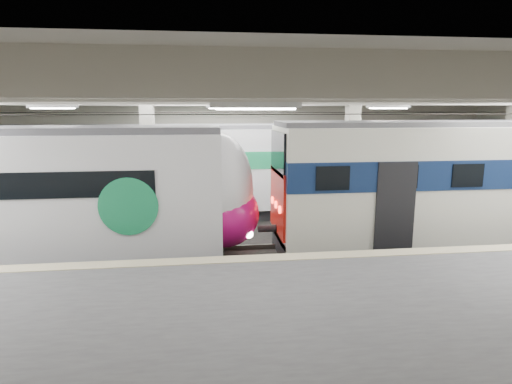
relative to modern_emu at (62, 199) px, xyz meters
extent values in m
cube|color=black|center=(5.31, 0.00, -2.19)|extent=(36.00, 24.00, 0.10)
cube|color=silver|center=(5.31, 0.00, 3.41)|extent=(36.00, 24.00, 0.20)
cube|color=beige|center=(5.31, 10.00, 0.61)|extent=(30.00, 0.10, 5.50)
cube|color=beige|center=(5.31, -10.00, 0.61)|extent=(30.00, 0.10, 5.50)
cube|color=#4F4E51|center=(5.31, -6.50, -1.59)|extent=(30.00, 7.00, 1.10)
cube|color=beige|center=(5.31, -3.25, -1.03)|extent=(30.00, 0.50, 0.02)
cube|color=beige|center=(2.31, 3.00, 0.61)|extent=(0.50, 0.50, 5.50)
cube|color=beige|center=(10.31, 3.00, 0.61)|extent=(0.50, 0.50, 5.50)
cube|color=beige|center=(17.31, 3.00, 0.61)|extent=(0.50, 0.50, 5.50)
cube|color=beige|center=(5.31, 0.00, 3.11)|extent=(30.00, 18.00, 0.50)
cube|color=#59544C|center=(5.31, 0.00, -2.06)|extent=(30.00, 1.52, 0.16)
cube|color=#59544C|center=(5.31, 5.50, -2.06)|extent=(30.00, 1.52, 0.16)
cylinder|color=black|center=(5.31, 0.00, 2.56)|extent=(30.00, 0.03, 0.03)
cylinder|color=black|center=(5.31, 5.50, 2.56)|extent=(30.00, 0.03, 0.03)
cube|color=white|center=(5.31, -2.00, 2.78)|extent=(26.00, 8.40, 0.12)
cube|color=white|center=(-1.19, 0.00, 0.18)|extent=(12.16, 2.71, 3.65)
ellipsoid|color=white|center=(4.89, 0.00, 0.18)|extent=(2.15, 2.66, 3.57)
ellipsoid|color=#BB0F67|center=(5.01, 0.00, -0.62)|extent=(2.28, 2.71, 2.19)
cylinder|color=#1B9558|center=(2.22, -1.38, 0.00)|extent=(1.68, 0.06, 1.68)
cube|color=#4C4C51|center=(-1.19, 0.00, 2.11)|extent=(12.16, 2.22, 0.20)
cube|color=black|center=(-1.19, 0.00, -1.79)|extent=(12.16, 1.90, 0.70)
cube|color=silver|center=(13.51, 0.00, 0.26)|extent=(13.38, 2.93, 3.81)
cube|color=#12254F|center=(13.51, 0.00, 0.72)|extent=(13.42, 2.99, 0.93)
cube|color=#AB140B|center=(6.78, 0.00, -0.27)|extent=(0.08, 2.49, 2.09)
cube|color=black|center=(6.78, 0.00, 1.33)|extent=(0.08, 2.35, 1.37)
cube|color=#4C4C51|center=(13.51, 0.00, 2.25)|extent=(13.38, 2.29, 0.16)
cube|color=black|center=(13.51, 0.00, -1.79)|extent=(13.38, 2.05, 0.70)
cube|color=white|center=(1.60, 5.50, 0.11)|extent=(12.95, 2.69, 3.51)
cube|color=#1B9558|center=(1.60, 5.50, 0.58)|extent=(12.99, 2.75, 0.74)
cube|color=#4C4C51|center=(1.60, 5.50, 1.96)|extent=(12.94, 2.23, 0.16)
cube|color=black|center=(1.60, 5.50, -1.84)|extent=(12.94, 2.42, 0.60)
camera|label=1|loc=(4.38, -13.60, 2.77)|focal=30.00mm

